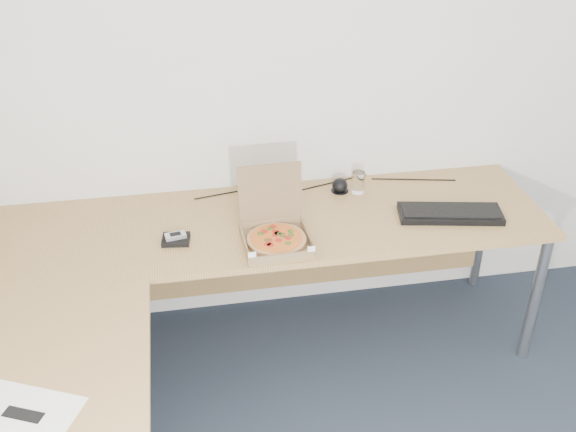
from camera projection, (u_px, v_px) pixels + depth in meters
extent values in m
cube|color=tan|center=(273.00, 223.00, 3.06)|extent=(2.50, 0.70, 0.03)
cylinder|color=gray|center=(482.00, 231.00, 3.68)|extent=(0.05, 0.05, 0.70)
cube|color=olive|center=(277.00, 243.00, 2.89)|extent=(0.28, 0.28, 0.01)
cube|color=olive|center=(271.00, 195.00, 2.95)|extent=(0.28, 0.06, 0.28)
cylinder|color=tan|center=(277.00, 240.00, 2.88)|extent=(0.26, 0.26, 0.02)
cylinder|color=red|center=(277.00, 238.00, 2.88)|extent=(0.22, 0.22, 0.00)
cylinder|color=silver|center=(358.00, 182.00, 3.25)|extent=(0.06, 0.06, 0.11)
cube|color=black|center=(450.00, 214.00, 3.08)|extent=(0.49, 0.25, 0.03)
cube|color=black|center=(176.00, 240.00, 2.90)|extent=(0.13, 0.11, 0.02)
cube|color=#B2B5BA|center=(176.00, 236.00, 2.90)|extent=(0.09, 0.06, 0.02)
cube|color=white|center=(23.00, 415.00, 2.08)|extent=(0.39, 0.34, 0.00)
ellipsoid|color=black|center=(340.00, 185.00, 3.27)|extent=(0.09, 0.09, 0.07)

